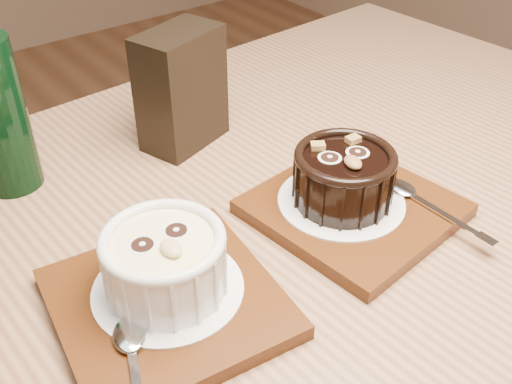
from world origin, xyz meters
TOP-DOWN VIEW (x-y plane):
  - table at (0.08, 0.01)m, footprint 1.25×0.87m
  - tray_left at (-0.05, -0.00)m, footprint 0.20×0.20m
  - doily_left at (-0.04, 0.00)m, footprint 0.13×0.13m
  - ramekin_white at (-0.04, 0.00)m, footprint 0.10×0.10m
  - spoon_left at (-0.11, -0.06)m, footprint 0.07×0.13m
  - tray_right at (0.17, -0.01)m, footprint 0.20×0.20m
  - doily_right at (0.16, 0.00)m, footprint 0.13×0.13m
  - ramekin_dark at (0.16, 0.00)m, footprint 0.10×0.10m
  - spoon_right at (0.22, -0.05)m, footprint 0.03×0.13m
  - condiment_stand at (0.11, 0.22)m, footprint 0.11×0.09m

SIDE VIEW (x-z plane):
  - table at x=0.08m, z-range 0.28..1.03m
  - tray_left at x=-0.05m, z-range 0.75..0.76m
  - tray_right at x=0.17m, z-range 0.75..0.76m
  - doily_left at x=-0.04m, z-range 0.77..0.77m
  - doily_right at x=0.16m, z-range 0.77..0.77m
  - spoon_left at x=-0.11m, z-range 0.77..0.77m
  - spoon_right at x=0.22m, z-range 0.77..0.77m
  - ramekin_dark at x=0.16m, z-range 0.77..0.83m
  - ramekin_white at x=-0.04m, z-range 0.77..0.83m
  - condiment_stand at x=0.11m, z-range 0.75..0.89m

